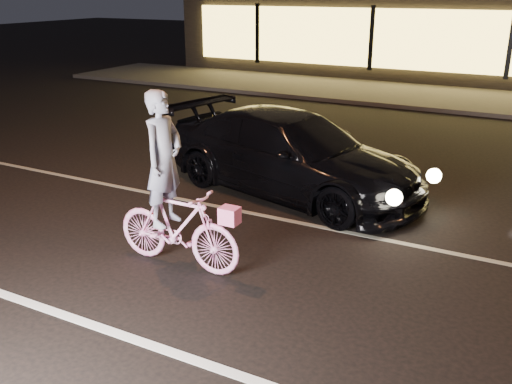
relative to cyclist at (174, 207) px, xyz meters
The scene contains 5 objects.
ground 2.51m from the cyclist, ahead, with size 90.00×90.00×0.00m, color black.
lane_stripe_far 3.19m from the cyclist, 39.48° to the left, with size 60.00×0.10×0.01m, color gray.
sidewalk 13.20m from the cyclist, 79.58° to the left, with size 30.00×4.00×0.12m, color #383533.
cyclist is the anchor object (origin of this frame).
sedan 3.14m from the cyclist, 87.14° to the left, with size 4.98×2.92×1.35m.
Camera 1 is at (1.53, -5.21, 3.32)m, focal length 40.00 mm.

